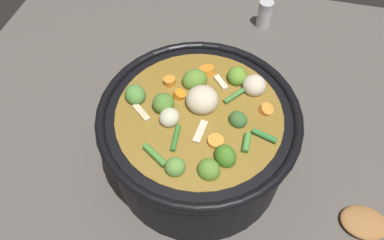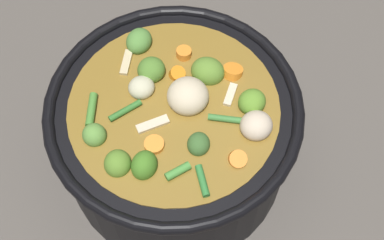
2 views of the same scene
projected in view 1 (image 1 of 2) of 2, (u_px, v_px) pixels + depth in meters
name	position (u px, v px, depth m)	size (l,w,h in m)	color
ground_plane	(198.00, 161.00, 0.66)	(1.10, 1.10, 0.00)	#514C47
cooking_pot	(199.00, 137.00, 0.60)	(0.32, 0.32, 0.18)	black
salt_shaker	(264.00, 14.00, 0.85)	(0.03, 0.03, 0.07)	silver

